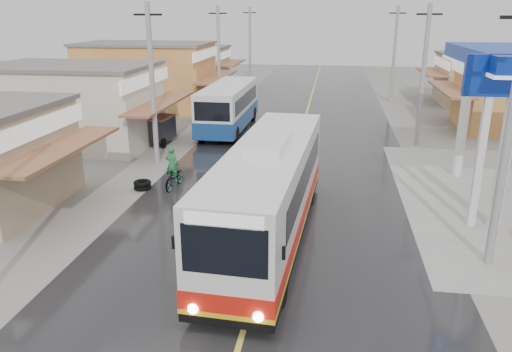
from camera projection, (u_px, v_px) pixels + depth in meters
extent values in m
plane|color=slate|center=(267.00, 248.00, 16.71)|extent=(120.00, 120.00, 0.00)
cube|color=black|center=(299.00, 140.00, 30.78)|extent=(12.00, 90.00, 0.02)
cube|color=#D8CC4C|center=(299.00, 139.00, 30.77)|extent=(0.15, 90.00, 0.01)
cylinder|color=white|center=(464.00, 120.00, 23.14)|extent=(0.44, 0.44, 5.50)
cylinder|color=white|center=(505.00, 155.00, 17.51)|extent=(0.44, 0.44, 5.50)
cube|color=white|center=(482.00, 147.00, 17.54)|extent=(0.25, 0.25, 6.00)
cube|color=navy|center=(492.00, 75.00, 16.76)|extent=(1.80, 0.30, 1.40)
cube|color=silver|center=(269.00, 187.00, 16.79)|extent=(3.00, 11.48, 2.79)
cube|color=black|center=(269.00, 227.00, 17.26)|extent=(3.02, 11.50, 0.28)
cube|color=red|center=(269.00, 214.00, 17.11)|extent=(3.04, 11.52, 0.52)
cube|color=yellow|center=(269.00, 223.00, 17.21)|extent=(3.05, 11.53, 0.13)
cube|color=black|center=(272.00, 174.00, 17.14)|extent=(2.91, 9.12, 0.95)
cube|color=black|center=(225.00, 250.00, 11.43)|extent=(2.07, 0.24, 1.23)
cube|color=black|center=(292.00, 136.00, 21.90)|extent=(2.07, 0.24, 1.04)
cube|color=white|center=(224.00, 220.00, 11.20)|extent=(1.87, 0.22, 0.33)
cube|color=silver|center=(269.00, 142.00, 16.31)|extent=(1.29, 2.90, 0.28)
cylinder|color=black|center=(206.00, 279.00, 13.74)|extent=(0.39, 1.06, 1.04)
cylinder|color=black|center=(280.00, 287.00, 13.34)|extent=(0.39, 1.06, 1.04)
cylinder|color=black|center=(260.00, 188.00, 20.78)|extent=(0.39, 1.06, 1.04)
cylinder|color=black|center=(310.00, 192.00, 20.38)|extent=(0.39, 1.06, 1.04)
sphere|color=#FFF2CC|center=(193.00, 309.00, 12.03)|extent=(0.28, 0.28, 0.27)
sphere|color=#FFF2CC|center=(258.00, 317.00, 11.72)|extent=(0.28, 0.28, 0.27)
cube|color=black|center=(174.00, 242.00, 11.94)|extent=(0.08, 0.08, 0.33)
cube|color=black|center=(284.00, 253.00, 11.42)|extent=(0.08, 0.08, 0.33)
cube|color=silver|center=(229.00, 104.00, 32.66)|extent=(2.47, 9.02, 2.50)
cube|color=navy|center=(229.00, 117.00, 32.92)|extent=(2.51, 9.06, 1.00)
cube|color=black|center=(229.00, 99.00, 32.55)|extent=(2.50, 7.52, 0.90)
cube|color=black|center=(212.00, 112.00, 28.38)|extent=(2.10, 0.14, 1.10)
cylinder|color=black|center=(200.00, 133.00, 30.21)|extent=(0.31, 1.00, 1.00)
cylinder|color=black|center=(235.00, 135.00, 29.89)|extent=(0.31, 1.00, 1.00)
cylinder|color=black|center=(224.00, 113.00, 36.21)|extent=(0.31, 1.00, 1.00)
cylinder|color=black|center=(253.00, 114.00, 35.88)|extent=(0.31, 1.00, 1.00)
imported|color=black|center=(174.00, 178.00, 22.29)|extent=(0.80, 1.87, 0.96)
imported|color=#246C38|center=(172.00, 164.00, 21.88)|extent=(0.61, 0.43, 1.59)
cube|color=#26262D|center=(160.00, 129.00, 29.59)|extent=(1.43, 2.05, 1.27)
cube|color=brown|center=(159.00, 117.00, 29.38)|extent=(1.48, 2.10, 0.10)
cylinder|color=black|center=(145.00, 141.00, 29.32)|extent=(0.23, 0.60, 0.58)
cylinder|color=black|center=(155.00, 136.00, 30.57)|extent=(0.23, 0.60, 0.58)
cylinder|color=black|center=(164.00, 143.00, 28.85)|extent=(0.17, 0.59, 0.58)
torus|color=black|center=(143.00, 187.00, 22.22)|extent=(0.78, 0.78, 0.20)
torus|color=black|center=(142.00, 183.00, 22.16)|extent=(0.78, 0.78, 0.20)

